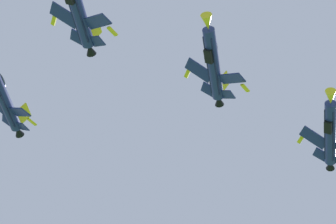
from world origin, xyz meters
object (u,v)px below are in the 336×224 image
Objects in this scene: fighter_jet_lead at (77,5)px; fighter_jet_left_wing at (213,63)px; fighter_jet_left_outer at (330,132)px; fighter_jet_right_wing at (3,96)px.

fighter_jet_lead is 21.02m from fighter_jet_left_wing.
fighter_jet_left_wing is 20.82m from fighter_jet_left_outer.
fighter_jet_lead is 1.00× the size of fighter_jet_left_wing.
fighter_jet_right_wing reaches higher than fighter_jet_left_outer.
fighter_jet_left_wing is 1.00× the size of fighter_jet_left_outer.
fighter_jet_left_wing reaches higher than fighter_jet_left_outer.
fighter_jet_right_wing is at bearing -0.31° from fighter_jet_left_wing.
fighter_jet_left_outer is at bearing -164.07° from fighter_jet_right_wing.
fighter_jet_lead is at bearing 136.86° from fighter_jet_right_wing.
fighter_jet_left_wing reaches higher than fighter_jet_lead.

